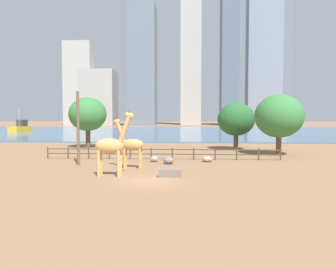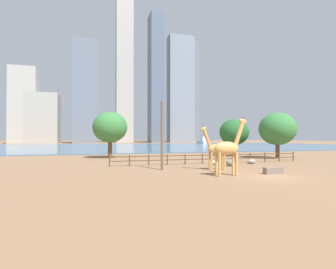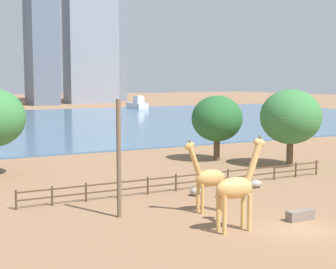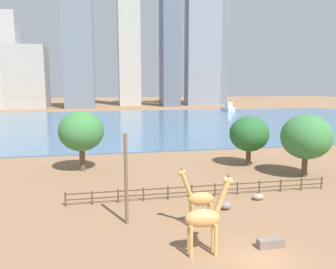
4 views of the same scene
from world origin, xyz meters
name	(u,v)px [view 2 (image 2 of 4)]	position (x,y,z in m)	size (l,w,h in m)	color
ground_plane	(135,146)	(0.00, 80.00, 0.00)	(400.00, 400.00, 0.00)	#8C6647
harbor_water	(136,146)	(0.00, 77.00, 0.10)	(180.00, 86.00, 0.20)	#476B8C
giraffe_tall	(216,149)	(-2.44, 5.74, 2.19)	(2.92, 0.95, 4.70)	tan
giraffe_companion	(228,148)	(-3.25, 1.54, 2.46)	(3.22, 1.03, 5.30)	tan
utility_pole	(162,136)	(-7.85, 7.23, 3.59)	(0.28, 0.28, 7.18)	brown
boulder_near_fence	(213,163)	(-0.72, 10.02, 0.30)	(0.82, 0.81, 0.61)	gray
boulder_by_pole	(251,161)	(4.81, 10.22, 0.30)	(1.10, 0.81, 0.61)	gray
boulder_small	(230,163)	(0.86, 8.57, 0.37)	(1.06, 0.98, 0.74)	gray
feeding_trough	(273,171)	(1.36, 1.51, 0.30)	(1.80, 0.60, 0.60)	#72665B
enclosure_fence	(211,158)	(-0.04, 12.00, 0.76)	(26.12, 0.14, 1.30)	#4C3826
tree_left_large	(234,132)	(9.65, 22.95, 4.34)	(5.23, 5.23, 6.72)	brown
tree_center_broad	(110,127)	(-12.23, 24.64, 5.06)	(5.63, 5.63, 7.62)	brown
tree_right_tall	(277,129)	(13.88, 16.63, 4.78)	(5.84, 5.84, 7.43)	brown
boat_ferry	(203,141)	(41.43, 111.21, 1.44)	(3.22, 8.39, 3.66)	silver
skyline_tower_needle	(23,105)	(-53.22, 143.47, 21.44)	(14.13, 8.55, 42.89)	#B7B2A8
skyline_block_central	(189,92)	(54.94, 168.17, 38.12)	(13.18, 8.34, 76.25)	slate
skyline_tower_glass	(85,92)	(-20.07, 144.74, 30.50)	(13.53, 14.60, 60.99)	slate
skyline_block_left	(124,64)	(4.76, 160.76, 54.01)	(11.20, 12.41, 108.02)	#B7B2A8
skyline_block_right	(43,119)	(-43.73, 146.75, 14.34)	(17.79, 15.20, 28.69)	#ADA89E
skyline_tower_short	(181,90)	(43.61, 155.14, 37.16)	(17.92, 9.32, 74.32)	gray
skyline_block_wide	(156,78)	(24.72, 150.61, 42.89)	(8.81, 12.96, 85.78)	slate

